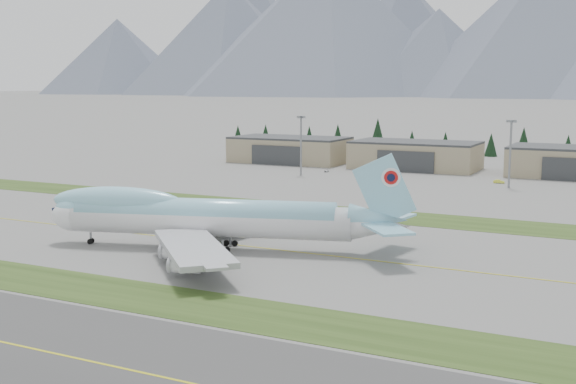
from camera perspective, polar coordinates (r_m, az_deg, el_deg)
The scene contains 13 objects.
ground at distance 144.44m, azimuth -1.44°, elevation -4.52°, with size 7000.00×7000.00×0.00m, color slate.
grass_strip_near at distance 113.41m, azimuth -10.58°, elevation -8.28°, with size 400.00×14.00×0.08m, color #294016.
grass_strip_far at distance 184.59m, azimuth 5.13°, elevation -1.71°, with size 400.00×18.00×0.08m, color #294016.
asphalt_taxiway at distance 96.42m, azimuth -19.38°, elevation -11.65°, with size 400.00×32.00×0.04m, color #363636.
taxiway_line_main at distance 144.44m, azimuth -1.44°, elevation -4.52°, with size 400.00×0.40×0.02m, color gold.
taxiway_line_near at distance 96.42m, azimuth -19.38°, elevation -11.65°, with size 400.00×0.40×0.02m, color gold.
boeing_747_freighter at distance 144.35m, azimuth -6.55°, elevation -1.93°, with size 75.06×62.33×19.79m.
hangar_left at distance 307.30m, azimuth 0.15°, elevation 3.37°, with size 48.00×26.60×10.80m.
hangar_center at distance 287.19m, azimuth 10.04°, elevation 2.89°, with size 48.00×26.60×10.80m.
floodlight_masts at distance 236.87m, azimuth 20.24°, elevation 3.80°, with size 149.30×7.80×22.68m.
service_vehicle_a at distance 272.81m, azimuth 3.07°, elevation 1.59°, with size 1.27×3.15×1.07m, color silver.
service_vehicle_b at distance 250.96m, azimuth 16.32°, elevation 0.67°, with size 1.30×3.69×1.22m, color yellow.
conifer_belt at distance 342.03m, azimuth 17.24°, elevation 3.79°, with size 264.45×13.21×16.86m.
Camera 1 is at (66.16, -124.28, 32.27)m, focal length 45.00 mm.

